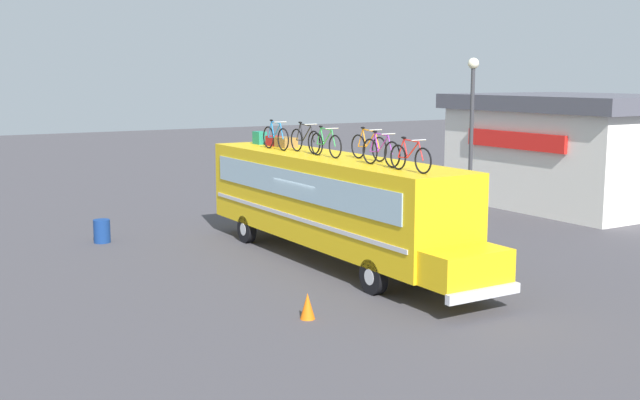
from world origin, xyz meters
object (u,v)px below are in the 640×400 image
Objects in this scene: luggage_bag_1 at (260,138)px; rooftop_bicycle_2 at (305,140)px; luggage_bag_3 at (286,142)px; traffic_cone at (308,306)px; rooftop_bicycle_1 at (276,137)px; luggage_bag_2 at (274,141)px; rooftop_bicycle_4 at (368,147)px; rooftop_bicycle_3 at (326,144)px; rooftop_bicycle_6 at (410,157)px; trash_bin at (102,231)px; street_lamp at (472,124)px; rooftop_bicycle_5 at (381,152)px; bus at (331,200)px.

luggage_bag_1 is 3.60m from rooftop_bicycle_2.
traffic_cone is at bearing -25.67° from luggage_bag_3.
rooftop_bicycle_1 is 0.97× the size of rooftop_bicycle_2.
luggage_bag_3 is at bearing 128.47° from rooftop_bicycle_1.
rooftop_bicycle_4 is (5.59, 0.08, 0.22)m from luggage_bag_2.
rooftop_bicycle_2 is 1.41m from rooftop_bicycle_3.
luggage_bag_1 is 9.26m from rooftop_bicycle_6.
rooftop_bicycle_3 is (3.41, -0.52, 0.21)m from luggage_bag_3.
rooftop_bicycle_1 is 2.86× the size of traffic_cone.
rooftop_bicycle_3 is 4.26m from rooftop_bicycle_6.
rooftop_bicycle_6 reaches higher than luggage_bag_3.
luggage_bag_3 reaches higher than luggage_bag_2.
luggage_bag_1 is 0.30× the size of rooftop_bicycle_4.
luggage_bag_2 is 0.70× the size of luggage_bag_3.
rooftop_bicycle_2 is 1.03× the size of rooftop_bicycle_4.
rooftop_bicycle_1 is at bearing -13.12° from luggage_bag_1.
traffic_cone is (4.59, -3.32, -3.29)m from rooftop_bicycle_3.
trash_bin is 11.09m from traffic_cone.
traffic_cone is at bearing -22.96° from rooftop_bicycle_1.
street_lamp reaches higher than luggage_bag_2.
luggage_bag_3 is 3.46m from rooftop_bicycle_3.
trash_bin is at bearing -116.60° from street_lamp.
traffic_cone is at bearing 8.72° from trash_bin.
luggage_bag_1 is 7.41m from street_lamp.
rooftop_bicycle_1 is at bearing -170.51° from rooftop_bicycle_4.
street_lamp is at bearing 127.37° from rooftop_bicycle_6.
rooftop_bicycle_3 is 1.01× the size of rooftop_bicycle_5.
luggage_bag_1 is (-4.91, 0.10, 1.54)m from bus.
rooftop_bicycle_4 is 1.49m from rooftop_bicycle_5.
luggage_bag_1 is 0.70× the size of luggage_bag_3.
rooftop_bicycle_2 is at bearing -174.65° from bus.
rooftop_bicycle_1 is at bearing -179.81° from rooftop_bicycle_6.
street_lamp is (2.17, 6.50, 0.34)m from rooftop_bicycle_1.
luggage_bag_2 is 10.02m from traffic_cone.
rooftop_bicycle_6 is 2.70× the size of traffic_cone.
rooftop_bicycle_2 reaches higher than rooftop_bicycle_4.
rooftop_bicycle_4 is at bearing 129.24° from traffic_cone.
rooftop_bicycle_4 reaches higher than rooftop_bicycle_6.
street_lamp is at bearing 59.37° from luggage_bag_2.
luggage_bag_1 is 0.86× the size of traffic_cone.
rooftop_bicycle_6 is 0.27× the size of street_lamp.
rooftop_bicycle_5 is at bearing -4.62° from bus.
bus is 7.24× the size of rooftop_bicycle_4.
rooftop_bicycle_1 is 7.12m from rooftop_bicycle_6.
rooftop_bicycle_1 is at bearing -108.46° from street_lamp.
luggage_bag_1 is at bearing -178.04° from rooftop_bicycle_4.
luggage_bag_3 is at bearing -115.03° from street_lamp.
rooftop_bicycle_1 is 1.06× the size of rooftop_bicycle_6.
bus is 24.13× the size of luggage_bag_1.
luggage_bag_2 is 6.61m from trash_bin.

